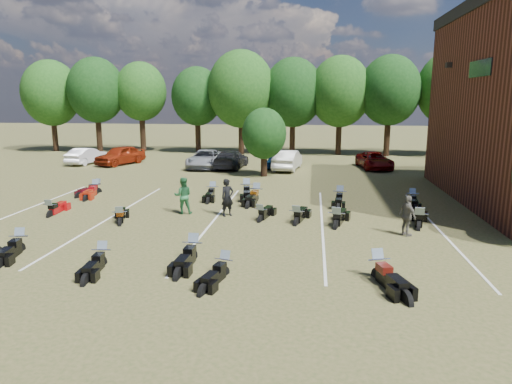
% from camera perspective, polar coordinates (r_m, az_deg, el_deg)
% --- Properties ---
extents(ground, '(160.00, 160.00, 0.00)m').
position_cam_1_polar(ground, '(18.05, 2.02, -6.39)').
color(ground, brown).
rests_on(ground, ground).
extents(car_0, '(3.53, 5.07, 1.60)m').
position_cam_1_polar(car_0, '(40.71, -16.60, 4.44)').
color(car_0, maroon).
rests_on(car_0, ground).
extents(car_1, '(2.03, 4.38, 1.39)m').
position_cam_1_polar(car_1, '(42.08, -20.42, 4.27)').
color(car_1, silver).
rests_on(car_1, ground).
extents(car_2, '(2.40, 5.20, 1.45)m').
position_cam_1_polar(car_2, '(37.48, -6.33, 4.14)').
color(car_2, gray).
rests_on(car_2, ground).
extents(car_3, '(2.45, 5.16, 1.45)m').
position_cam_1_polar(car_3, '(36.94, -3.16, 4.09)').
color(car_3, black).
rests_on(car_3, ground).
extents(car_4, '(1.62, 3.95, 1.34)m').
position_cam_1_polar(car_4, '(37.39, 2.65, 4.10)').
color(car_4, '#0B2650').
rests_on(car_4, ground).
extents(car_5, '(2.24, 4.97, 1.58)m').
position_cam_1_polar(car_5, '(36.19, 3.95, 4.03)').
color(car_5, beige).
rests_on(car_5, ground).
extents(car_6, '(2.85, 5.02, 1.32)m').
position_cam_1_polar(car_6, '(37.95, 14.60, 3.84)').
color(car_6, '#570505').
rests_on(car_6, ground).
extents(car_7, '(3.33, 4.72, 1.27)m').
position_cam_1_polar(car_7, '(39.29, 25.90, 3.26)').
color(car_7, '#3B3C41').
rests_on(car_7, ground).
extents(person_black, '(0.79, 0.75, 1.81)m').
position_cam_1_polar(person_black, '(21.92, -3.60, -0.70)').
color(person_black, black).
rests_on(person_black, ground).
extents(person_green, '(1.01, 0.86, 1.81)m').
position_cam_1_polar(person_green, '(22.60, -9.10, -0.45)').
color(person_green, '#266738').
rests_on(person_green, ground).
extents(person_grey, '(0.82, 1.08, 1.70)m').
position_cam_1_polar(person_grey, '(19.75, 18.39, -2.83)').
color(person_grey, '#5D5950').
rests_on(person_grey, ground).
extents(motorcycle_1, '(1.12, 2.33, 1.24)m').
position_cam_1_polar(motorcycle_1, '(19.16, -27.37, -6.66)').
color(motorcycle_1, black).
rests_on(motorcycle_1, ground).
extents(motorcycle_2, '(0.89, 2.16, 1.17)m').
position_cam_1_polar(motorcycle_2, '(16.54, -18.63, -8.73)').
color(motorcycle_2, black).
rests_on(motorcycle_2, ground).
extents(motorcycle_3, '(1.12, 2.15, 1.14)m').
position_cam_1_polar(motorcycle_3, '(14.89, -4.00, -10.42)').
color(motorcycle_3, black).
rests_on(motorcycle_3, ground).
extents(motorcycle_4, '(0.81, 2.35, 1.30)m').
position_cam_1_polar(motorcycle_4, '(16.39, -7.87, -8.39)').
color(motorcycle_4, black).
rests_on(motorcycle_4, ground).
extents(motorcycle_5, '(1.48, 2.51, 1.34)m').
position_cam_1_polar(motorcycle_5, '(15.12, 14.98, -10.46)').
color(motorcycle_5, black).
rests_on(motorcycle_5, ground).
extents(motorcycle_7, '(0.82, 2.16, 1.18)m').
position_cam_1_polar(motorcycle_7, '(24.10, -24.30, -2.80)').
color(motorcycle_7, '#9E0B0E').
rests_on(motorcycle_7, ground).
extents(motorcycle_8, '(1.34, 2.25, 1.20)m').
position_cam_1_polar(motorcycle_8, '(21.47, -16.61, -3.93)').
color(motorcycle_8, black).
rests_on(motorcycle_8, ground).
extents(motorcycle_10, '(1.11, 2.17, 1.16)m').
position_cam_1_polar(motorcycle_10, '(21.13, 0.56, -3.68)').
color(motorcycle_10, black).
rests_on(motorcycle_10, ground).
extents(motorcycle_11, '(1.17, 2.37, 1.26)m').
position_cam_1_polar(motorcycle_11, '(20.68, 5.07, -4.06)').
color(motorcycle_11, black).
rests_on(motorcycle_11, ground).
extents(motorcycle_12, '(1.30, 2.54, 1.35)m').
position_cam_1_polar(motorcycle_12, '(20.38, 9.96, -4.44)').
color(motorcycle_12, black).
rests_on(motorcycle_12, ground).
extents(motorcycle_13, '(1.31, 2.62, 1.40)m').
position_cam_1_polar(motorcycle_13, '(21.11, 19.63, -4.39)').
color(motorcycle_13, black).
rests_on(motorcycle_13, ground).
extents(motorcycle_14, '(1.26, 2.19, 1.17)m').
position_cam_1_polar(motorcycle_14, '(29.03, -19.18, -0.09)').
color(motorcycle_14, '#430911').
rests_on(motorcycle_14, ground).
extents(motorcycle_15, '(1.00, 2.32, 1.25)m').
position_cam_1_polar(motorcycle_15, '(28.51, -19.42, -0.31)').
color(motorcycle_15, '#9C1D0B').
rests_on(motorcycle_15, ground).
extents(motorcycle_16, '(0.83, 2.25, 1.23)m').
position_cam_1_polar(motorcycle_16, '(26.35, -5.43, -0.63)').
color(motorcycle_16, black).
rests_on(motorcycle_16, ground).
extents(motorcycle_17, '(1.06, 2.51, 1.36)m').
position_cam_1_polar(motorcycle_17, '(25.36, 0.02, -1.06)').
color(motorcycle_17, black).
rests_on(motorcycle_17, ground).
extents(motorcycle_18, '(1.16, 2.59, 1.39)m').
position_cam_1_polar(motorcycle_18, '(26.58, -1.19, -0.47)').
color(motorcycle_18, black).
rests_on(motorcycle_18, ground).
extents(motorcycle_19, '(0.96, 2.38, 1.29)m').
position_cam_1_polar(motorcycle_19, '(25.22, 10.40, -1.33)').
color(motorcycle_19, black).
rests_on(motorcycle_19, ground).
extents(motorcycle_20, '(0.87, 2.11, 1.14)m').
position_cam_1_polar(motorcycle_20, '(26.00, 18.92, -1.39)').
color(motorcycle_20, black).
rests_on(motorcycle_20, ground).
extents(tree_line, '(56.00, 6.00, 9.79)m').
position_cam_1_polar(tree_line, '(46.17, 4.13, 12.54)').
color(tree_line, black).
rests_on(tree_line, ground).
extents(young_tree_midfield, '(3.20, 3.20, 4.70)m').
position_cam_1_polar(young_tree_midfield, '(32.88, 1.01, 7.32)').
color(young_tree_midfield, black).
rests_on(young_tree_midfield, ground).
extents(parking_lines, '(20.10, 14.00, 0.01)m').
position_cam_1_polar(parking_lines, '(21.34, -5.31, -3.56)').
color(parking_lines, silver).
rests_on(parking_lines, ground).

